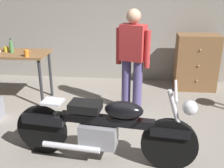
{
  "coord_description": "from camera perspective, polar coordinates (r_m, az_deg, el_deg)",
  "views": [
    {
      "loc": [
        0.32,
        -2.91,
        2.04
      ],
      "look_at": [
        -0.01,
        0.7,
        0.65
      ],
      "focal_mm": 42.81,
      "sensor_mm": 36.0,
      "label": 1
    }
  ],
  "objects": [
    {
      "name": "ground_plane",
      "position": [
        3.56,
        -0.87,
        -13.91
      ],
      "size": [
        12.0,
        12.0,
        0.0
      ],
      "primitive_type": "plane",
      "color": "gray"
    },
    {
      "name": "back_wall",
      "position": [
        5.74,
        2.15,
        16.08
      ],
      "size": [
        8.0,
        0.12,
        3.1
      ],
      "primitive_type": "cube",
      "color": "gray",
      "rests_on": "ground_plane"
    },
    {
      "name": "workbench",
      "position": [
        4.99,
        -20.73,
        5.09
      ],
      "size": [
        1.3,
        0.64,
        0.9
      ],
      "color": "brown",
      "rests_on": "ground_plane"
    },
    {
      "name": "motorcycle",
      "position": [
        3.15,
        -1.77,
        -9.29
      ],
      "size": [
        2.18,
        0.6,
        1.0
      ],
      "rotation": [
        0.0,
        0.0,
        -0.12
      ],
      "color": "black",
      "rests_on": "ground_plane"
    },
    {
      "name": "person_standing",
      "position": [
        4.24,
        4.4,
        5.7
      ],
      "size": [
        0.54,
        0.34,
        1.67
      ],
      "rotation": [
        0.0,
        0.0,
        2.77
      ],
      "color": "#574C84",
      "rests_on": "ground_plane"
    },
    {
      "name": "wooden_dresser",
      "position": [
        5.54,
        17.52,
        4.41
      ],
      "size": [
        0.8,
        0.47,
        1.1
      ],
      "color": "brown",
      "rests_on": "ground_plane"
    },
    {
      "name": "mug_yellow_tall",
      "position": [
        5.04,
        -21.63,
        6.95
      ],
      "size": [
        0.12,
        0.09,
        0.09
      ],
      "color": "yellow",
      "rests_on": "workbench"
    },
    {
      "name": "mug_orange_travel",
      "position": [
        4.58,
        -17.78,
        6.3
      ],
      "size": [
        0.12,
        0.08,
        0.11
      ],
      "color": "orange",
      "rests_on": "workbench"
    },
    {
      "name": "bottle",
      "position": [
        4.92,
        -20.7,
        7.4
      ],
      "size": [
        0.06,
        0.06,
        0.24
      ],
      "color": "#4C8C4C",
      "rests_on": "workbench"
    }
  ]
}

